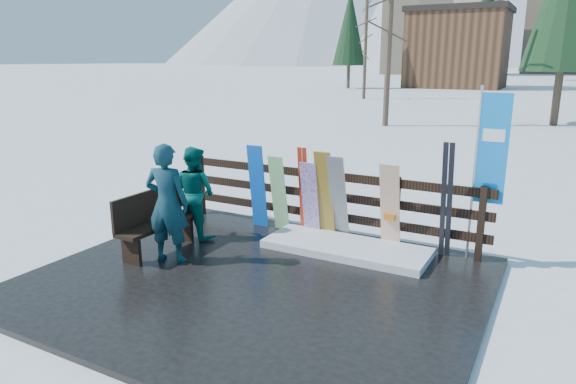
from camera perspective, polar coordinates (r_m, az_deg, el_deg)
The scene contains 17 objects.
ground at distance 7.24m, azimuth -3.70°, elevation -10.23°, with size 700.00×700.00×0.00m, color white.
deck at distance 7.23m, azimuth -3.71°, elevation -9.94°, with size 6.00×5.00×0.08m, color black.
fence at distance 8.82m, azimuth 3.82°, elevation -0.57°, with size 5.60×0.10×1.15m.
snow_patch at distance 8.22m, azimuth 6.48°, elevation -6.18°, with size 2.59×1.00×0.12m, color white.
bench at distance 8.32m, azimuth -14.59°, elevation -2.98°, with size 0.40×1.50×0.97m.
snowboard_0 at distance 9.15m, azimuth -3.40°, elevation 0.60°, with size 0.31×0.03×1.52m, color blue.
snowboard_1 at distance 8.95m, azimuth -1.03°, elevation -0.18°, with size 0.28×0.03×1.38m, color white.
snowboard_2 at distance 8.54m, azimuth 4.11°, elevation -0.39°, with size 0.29×0.03×1.54m, color yellow.
snowboard_3 at distance 8.68m, azimuth 2.48°, elevation -0.84°, with size 0.30×0.03×1.33m, color white.
snowboard_4 at distance 8.46m, azimuth 5.61°, elevation -0.75°, with size 0.28×0.03×1.51m, color black.
snowboard_5 at distance 8.18m, azimuth 11.26°, elevation -1.68°, with size 0.31×0.03×1.44m, color white.
ski_pair_a at distance 8.78m, azimuth 1.74°, elevation 0.11°, with size 0.16×0.18×1.53m.
ski_pair_b at distance 8.00m, azimuth 17.20°, elevation -0.98°, with size 0.17×0.27×1.80m.
rental_flag at distance 7.97m, azimuth 21.35°, elevation 3.81°, with size 0.45×0.04×2.60m.
person_front at distance 7.74m, azimuth -13.28°, elevation -1.26°, with size 0.65×0.43×1.79m, color #185255.
person_back at distance 8.76m, azimuth -10.36°, elevation -0.06°, with size 0.76×0.59×1.57m, color #045F58.
resort_buildings at distance 121.18m, azimuth 28.43°, elevation 16.01°, with size 73.00×87.60×22.60m.
Camera 1 is at (3.54, -5.55, 3.02)m, focal length 32.00 mm.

